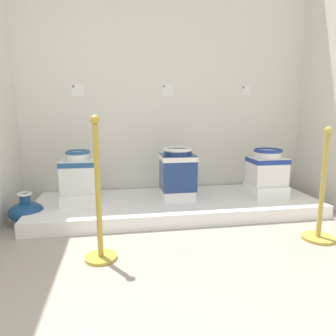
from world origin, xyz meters
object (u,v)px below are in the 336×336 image
at_px(antique_toilet_leftmost, 178,167).
at_px(info_placard_first, 77,90).
at_px(plinth_block_slender_white, 266,190).
at_px(plinth_block_tall_cobalt, 80,197).
at_px(stanchion_post_near_right, 321,209).
at_px(plinth_block_leftmost, 177,194).
at_px(decorative_vase_corner, 26,211).
at_px(info_placard_third, 246,90).
at_px(info_placard_second, 167,90).
at_px(antique_toilet_slender_white, 267,166).
at_px(antique_toilet_tall_cobalt, 79,172).
at_px(stanchion_post_near_left, 99,215).

bearing_deg(antique_toilet_leftmost, info_placard_first, 153.95).
xyz_separation_m(plinth_block_slender_white, info_placard_first, (-2.03, 0.58, 1.09)).
distance_m(plinth_block_tall_cobalt, stanchion_post_near_right, 2.26).
bearing_deg(plinth_block_leftmost, decorative_vase_corner, -174.42).
bearing_deg(info_placard_first, plinth_block_tall_cobalt, -86.94).
relative_size(info_placard_third, decorative_vase_corner, 0.36).
relative_size(plinth_block_tall_cobalt, antique_toilet_leftmost, 0.87).
bearing_deg(info_placard_second, stanchion_post_near_right, -54.06).
bearing_deg(antique_toilet_slender_white, plinth_block_leftmost, 176.02).
height_order(antique_toilet_leftmost, antique_toilet_slender_white, antique_toilet_leftmost).
xyz_separation_m(info_placard_third, stanchion_post_near_right, (0.07, -1.45, -1.05)).
distance_m(info_placard_second, stanchion_post_near_right, 2.07).
distance_m(info_placard_first, info_placard_second, 1.02).
height_order(decorative_vase_corner, stanchion_post_near_right, stanchion_post_near_right).
bearing_deg(antique_toilet_tall_cobalt, antique_toilet_slender_white, -2.72).
xyz_separation_m(antique_toilet_tall_cobalt, info_placard_first, (-0.03, 0.48, 0.84)).
relative_size(antique_toilet_tall_cobalt, plinth_block_slender_white, 1.14).
bearing_deg(plinth_block_slender_white, plinth_block_leftmost, 176.02).
distance_m(antique_toilet_leftmost, info_placard_third, 1.36).
height_order(plinth_block_tall_cobalt, plinth_block_leftmost, plinth_block_tall_cobalt).
relative_size(plinth_block_tall_cobalt, plinth_block_leftmost, 1.18).
relative_size(plinth_block_leftmost, info_placard_first, 2.41).
height_order(antique_toilet_leftmost, decorative_vase_corner, antique_toilet_leftmost).
height_order(info_placard_second, info_placard_third, info_placard_second).
distance_m(plinth_block_slender_white, decorative_vase_corner, 2.49).
bearing_deg(stanchion_post_near_right, decorative_vase_corner, 162.67).
distance_m(antique_toilet_leftmost, stanchion_post_near_left, 1.26).
bearing_deg(info_placard_first, stanchion_post_near_right, -34.97).
bearing_deg(antique_toilet_leftmost, plinth_block_tall_cobalt, 178.50).
distance_m(stanchion_post_near_left, stanchion_post_near_right, 1.79).
xyz_separation_m(info_placard_first, stanchion_post_near_right, (2.07, -1.45, -1.03)).
bearing_deg(decorative_vase_corner, stanchion_post_near_right, -17.33).
bearing_deg(info_placard_third, antique_toilet_tall_cobalt, -166.19).
distance_m(info_placard_third, stanchion_post_near_right, 1.79).
relative_size(plinth_block_leftmost, antique_toilet_leftmost, 0.74).
relative_size(antique_toilet_leftmost, info_placard_second, 3.18).
relative_size(plinth_block_tall_cobalt, decorative_vase_corner, 1.23).
height_order(plinth_block_tall_cobalt, plinth_block_slender_white, plinth_block_slender_white).
xyz_separation_m(decorative_vase_corner, stanchion_post_near_left, (0.74, -0.84, 0.21)).
relative_size(antique_toilet_tall_cobalt, antique_toilet_slender_white, 1.10).
distance_m(antique_toilet_slender_white, decorative_vase_corner, 2.51).
xyz_separation_m(plinth_block_leftmost, plinth_block_slender_white, (0.98, -0.07, 0.02)).
height_order(plinth_block_leftmost, decorative_vase_corner, decorative_vase_corner).
distance_m(antique_toilet_leftmost, info_placard_first, 1.42).
bearing_deg(decorative_vase_corner, plinth_block_tall_cobalt, 19.70).
height_order(plinth_block_tall_cobalt, antique_toilet_tall_cobalt, antique_toilet_tall_cobalt).
distance_m(antique_toilet_leftmost, plinth_block_slender_white, 1.02).
xyz_separation_m(plinth_block_tall_cobalt, decorative_vase_corner, (-0.48, -0.17, -0.06)).
bearing_deg(info_placard_third, antique_toilet_slender_white, -86.69).
bearing_deg(decorative_vase_corner, info_placard_third, 15.00).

